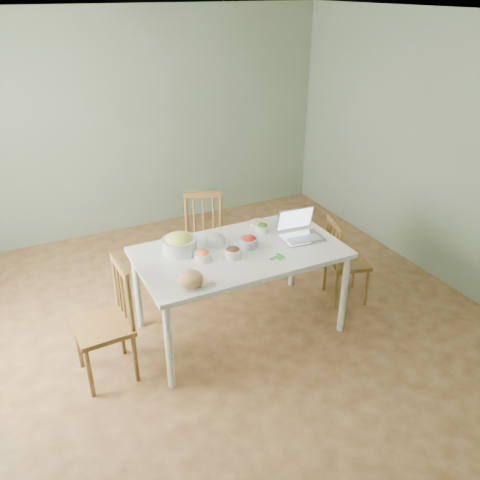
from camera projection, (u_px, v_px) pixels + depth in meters
name	position (u px, v px, depth m)	size (l,w,h in m)	color
floor	(221.00, 326.00, 4.73)	(5.00, 5.00, 0.00)	#4B3019
ceiling	(214.00, 14.00, 3.49)	(5.00, 5.00, 0.00)	white
wall_back	(135.00, 125.00, 6.10)	(5.00, 0.00, 2.70)	#5A6A55
wall_front	(457.00, 392.00, 2.11)	(5.00, 0.00, 2.70)	#5A6A55
wall_right	(441.00, 153.00, 5.09)	(0.00, 5.00, 2.70)	#5A6A55
dining_table	(240.00, 291.00, 4.51)	(1.78, 1.00, 0.83)	white
chair_far	(205.00, 241.00, 5.22)	(0.43, 0.41, 0.97)	#553614
chair_left	(102.00, 324.00, 3.92)	(0.45, 0.43, 1.01)	#553614
chair_right	(347.00, 260.00, 4.95)	(0.39, 0.38, 0.89)	#553614
bread_boule	(190.00, 279.00, 3.77)	(0.20, 0.20, 0.13)	#AA8452
butter_stick	(208.00, 284.00, 3.81)	(0.11, 0.03, 0.03)	beige
bowl_squash	(179.00, 243.00, 4.25)	(0.30, 0.30, 0.17)	#E6EB4B
bowl_carrot	(203.00, 255.00, 4.16)	(0.15, 0.15, 0.08)	#D9612D
bowl_onion	(215.00, 239.00, 4.40)	(0.17, 0.17, 0.09)	beige
bowl_mushroom	(233.00, 252.00, 4.18)	(0.15, 0.15, 0.10)	#452510
bowl_redpep	(249.00, 241.00, 4.36)	(0.17, 0.17, 0.10)	red
bowl_broccoli	(262.00, 227.00, 4.63)	(0.12, 0.12, 0.08)	#173515
flatbread	(260.00, 223.00, 4.79)	(0.19, 0.19, 0.02)	beige
basil_bunch	(277.00, 257.00, 4.20)	(0.17, 0.17, 0.02)	#1D4F18
laptop	(303.00, 226.00, 4.45)	(0.36, 0.31, 0.25)	silver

